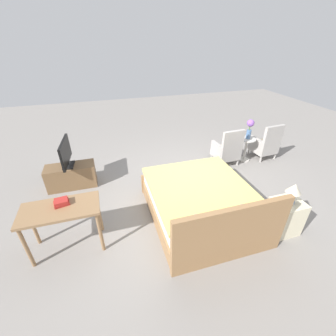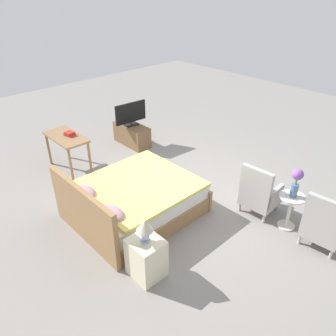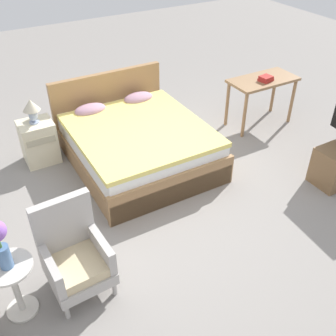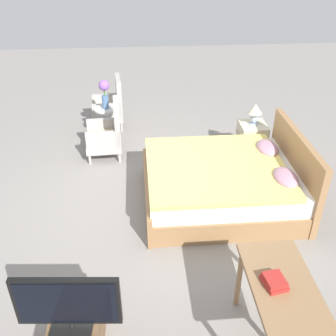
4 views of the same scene
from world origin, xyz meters
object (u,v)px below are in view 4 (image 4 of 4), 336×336
object	(u,v)px
bed	(224,183)
armchair_by_window_left	(110,107)
nightstand	(251,141)
tv_flatscreen	(68,304)
vanity_desk	(282,296)
armchair_by_window_right	(107,135)
table_lamp	(255,111)
flower_vase	(104,91)
side_table	(107,120)
book_stack	(274,281)

from	to	relation	value
bed	armchair_by_window_left	world-z (taller)	bed
nightstand	tv_flatscreen	xyz separation A→B (m)	(3.31, -2.33, 0.48)
vanity_desk	armchair_by_window_right	bearing A→B (deg)	-155.68
armchair_by_window_right	table_lamp	size ratio (longest dim) A/B	2.79
bed	nightstand	distance (m)	1.31
bed	armchair_by_window_right	bearing A→B (deg)	-131.03
flower_vase	table_lamp	world-z (taller)	flower_vase
nightstand	table_lamp	bearing A→B (deg)	90.00
side_table	book_stack	world-z (taller)	book_stack
armchair_by_window_right	flower_vase	size ratio (longest dim) A/B	1.93
armchair_by_window_right	vanity_desk	distance (m)	3.87
flower_vase	book_stack	size ratio (longest dim) A/B	2.13
armchair_by_window_left	side_table	size ratio (longest dim) A/B	1.56
table_lamp	nightstand	bearing A→B (deg)	-90.00
armchair_by_window_right	tv_flatscreen	world-z (taller)	tv_flatscreen
nightstand	table_lamp	world-z (taller)	table_lamp
table_lamp	bed	bearing A→B (deg)	-30.34
armchair_by_window_left	tv_flatscreen	xyz separation A→B (m)	(4.66, -0.08, 0.40)
armchair_by_window_right	tv_flatscreen	xyz separation A→B (m)	(3.57, -0.08, 0.40)
armchair_by_window_left	armchair_by_window_right	bearing A→B (deg)	0.01
side_table	vanity_desk	xyz separation A→B (m)	(4.06, 1.62, 0.27)
flower_vase	armchair_by_window_right	bearing A→B (deg)	2.96
book_stack	bed	bearing A→B (deg)	178.01
bed	table_lamp	xyz separation A→B (m)	(-1.13, 0.66, 0.50)
nightstand	tv_flatscreen	bearing A→B (deg)	-35.07
bed	table_lamp	distance (m)	1.40
table_lamp	book_stack	bearing A→B (deg)	-12.76
flower_vase	bed	bearing A→B (deg)	40.00
side_table	nightstand	size ratio (longest dim) A/B	1.01
side_table	flower_vase	world-z (taller)	flower_vase
bed	flower_vase	world-z (taller)	flower_vase
side_table	vanity_desk	world-z (taller)	vanity_desk
side_table	tv_flatscreen	world-z (taller)	tv_flatscreen
nightstand	vanity_desk	size ratio (longest dim) A/B	0.56
armchair_by_window_left	table_lamp	size ratio (longest dim) A/B	2.79
armchair_by_window_right	armchair_by_window_left	bearing A→B (deg)	-179.99
tv_flatscreen	bed	bearing A→B (deg)	142.68
armchair_by_window_right	nightstand	size ratio (longest dim) A/B	1.57
bed	armchair_by_window_left	distance (m)	2.94
nightstand	armchair_by_window_right	bearing A→B (deg)	-96.41
side_table	tv_flatscreen	distance (m)	4.13
vanity_desk	table_lamp	bearing A→B (deg)	168.62
tv_flatscreen	armchair_by_window_left	bearing A→B (deg)	179.02
table_lamp	vanity_desk	size ratio (longest dim) A/B	0.32
nightstand	flower_vase	bearing A→B (deg)	-109.28
armchair_by_window_left	book_stack	world-z (taller)	armchair_by_window_left
bed	vanity_desk	bearing A→B (deg)	0.09
side_table	nightstand	bearing A→B (deg)	70.72
side_table	tv_flatscreen	xyz separation A→B (m)	(4.11, -0.05, 0.40)
nightstand	bed	bearing A→B (deg)	-30.31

